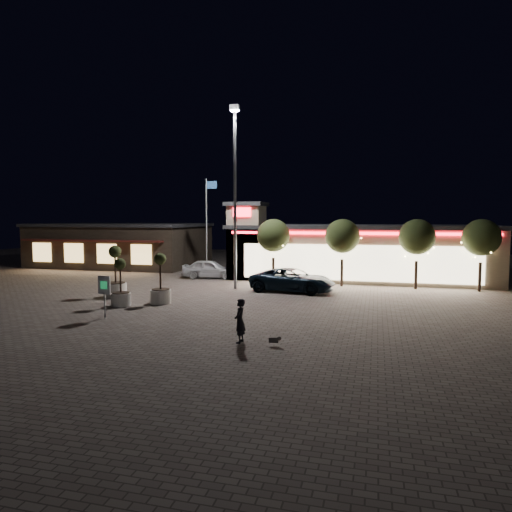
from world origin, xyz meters
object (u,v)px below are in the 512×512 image
(valet_sign, at_px, (104,289))
(pickup_truck, at_px, (292,280))
(white_sedan, at_px, (210,269))
(planter_mid, at_px, (121,291))
(planter_left, at_px, (116,281))
(pedestrian, at_px, (240,321))

(valet_sign, bearing_deg, pickup_truck, 54.74)
(white_sedan, xyz_separation_m, planter_mid, (-0.59, -12.30, 0.06))
(planter_left, height_order, planter_mid, planter_left)
(white_sedan, distance_m, valet_sign, 15.31)
(white_sedan, height_order, planter_left, planter_left)
(pedestrian, distance_m, valet_sign, 7.97)
(white_sedan, bearing_deg, valet_sign, 171.70)
(pedestrian, xyz_separation_m, planter_left, (-10.33, 7.85, 0.12))
(pickup_truck, relative_size, white_sedan, 1.26)
(planter_mid, relative_size, valet_sign, 1.28)
(pickup_truck, height_order, valet_sign, valet_sign)
(pedestrian, relative_size, valet_sign, 0.83)
(pedestrian, height_order, planter_left, planter_left)
(planter_left, bearing_deg, valet_sign, -62.92)
(pickup_truck, distance_m, white_sedan, 9.12)
(planter_mid, bearing_deg, pickup_truck, 41.71)
(white_sedan, distance_m, planter_left, 10.17)
(planter_mid, bearing_deg, pedestrian, -32.54)
(pickup_truck, distance_m, planter_mid, 11.05)
(planter_mid, bearing_deg, valet_sign, -72.47)
(pickup_truck, bearing_deg, valet_sign, 152.20)
(pickup_truck, relative_size, valet_sign, 2.68)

